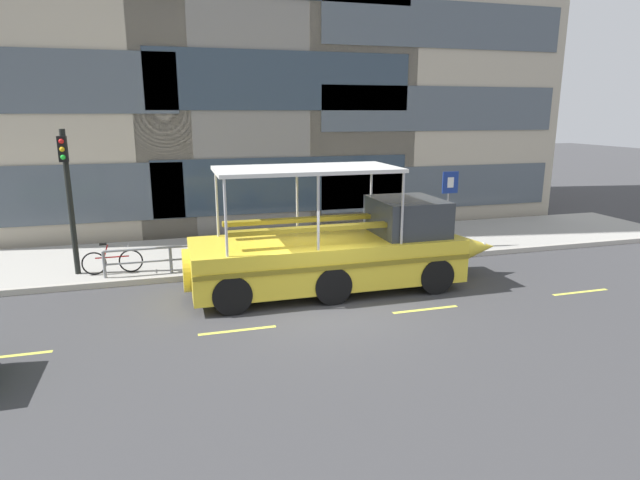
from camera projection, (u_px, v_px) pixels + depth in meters
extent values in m
plane|color=#3D3D3F|center=(324.00, 305.00, 13.78)|extent=(120.00, 120.00, 0.00)
cube|color=#A8A59E|center=(280.00, 249.00, 18.98)|extent=(32.00, 4.80, 0.18)
cube|color=#B2ADA3|center=(296.00, 268.00, 16.66)|extent=(32.00, 0.18, 0.18)
cube|color=#DBD64C|center=(5.00, 356.00, 10.85)|extent=(1.80, 0.12, 0.01)
cube|color=#DBD64C|center=(238.00, 330.00, 12.15)|extent=(1.80, 0.12, 0.01)
cube|color=#DBD64C|center=(425.00, 309.00, 13.44)|extent=(1.80, 0.12, 0.01)
cube|color=#DBD64C|center=(580.00, 292.00, 14.74)|extent=(1.80, 0.12, 0.01)
cube|color=#4C5660|center=(45.00, 196.00, 18.95)|extent=(9.75, 0.06, 2.18)
cube|color=#4C5660|center=(31.00, 81.00, 18.01)|extent=(9.75, 0.06, 2.18)
cube|color=#2D3D4C|center=(286.00, 185.00, 21.34)|extent=(10.46, 0.06, 2.24)
cube|color=#2D3D4C|center=(284.00, 81.00, 20.38)|extent=(10.46, 0.06, 2.24)
cube|color=#B2A893|center=(398.00, 4.00, 26.02)|extent=(11.87, 10.04, 20.24)
cube|color=#4C5660|center=(439.00, 187.00, 23.30)|extent=(10.92, 0.06, 1.86)
cube|color=#4C5660|center=(443.00, 109.00, 22.50)|extent=(10.92, 0.06, 1.86)
cube|color=#4C5660|center=(448.00, 25.00, 21.70)|extent=(10.92, 0.06, 1.86)
cylinder|color=gray|center=(292.00, 239.00, 16.75)|extent=(11.25, 0.07, 0.07)
cylinder|color=gray|center=(292.00, 251.00, 16.85)|extent=(11.25, 0.06, 0.06)
cylinder|color=gray|center=(104.00, 265.00, 15.33)|extent=(0.09, 0.09, 0.80)
cylinder|color=gray|center=(171.00, 260.00, 15.84)|extent=(0.09, 0.09, 0.80)
cylinder|color=gray|center=(233.00, 255.00, 16.34)|extent=(0.09, 0.09, 0.80)
cylinder|color=gray|center=(292.00, 251.00, 16.85)|extent=(0.09, 0.09, 0.80)
cylinder|color=gray|center=(347.00, 247.00, 17.35)|extent=(0.09, 0.09, 0.80)
cylinder|color=gray|center=(399.00, 243.00, 17.86)|extent=(0.09, 0.09, 0.80)
cylinder|color=gray|center=(449.00, 240.00, 18.37)|extent=(0.09, 0.09, 0.80)
cylinder|color=black|center=(70.00, 204.00, 15.33)|extent=(0.16, 0.16, 4.28)
cube|color=black|center=(63.00, 149.00, 14.77)|extent=(0.24, 0.20, 0.72)
sphere|color=red|center=(61.00, 141.00, 14.62)|extent=(0.14, 0.14, 0.14)
sphere|color=gold|center=(62.00, 149.00, 14.67)|extent=(0.14, 0.14, 0.14)
sphere|color=green|center=(63.00, 157.00, 14.72)|extent=(0.14, 0.14, 0.14)
cylinder|color=#4C4F54|center=(448.00, 210.00, 18.60)|extent=(0.08, 0.08, 2.70)
cube|color=navy|center=(450.00, 182.00, 18.32)|extent=(0.60, 0.04, 0.76)
cube|color=white|center=(451.00, 182.00, 18.30)|extent=(0.24, 0.01, 0.36)
torus|color=black|center=(131.00, 261.00, 15.91)|extent=(0.70, 0.04, 0.70)
torus|color=black|center=(94.00, 264.00, 15.63)|extent=(0.70, 0.04, 0.70)
cylinder|color=#B21919|center=(112.00, 257.00, 15.73)|extent=(0.95, 0.04, 0.04)
cylinder|color=#B21919|center=(105.00, 253.00, 15.65)|extent=(0.19, 0.04, 0.51)
cube|color=black|center=(103.00, 244.00, 15.57)|extent=(0.20, 0.08, 0.06)
cylinder|color=#A5A5AA|center=(128.00, 245.00, 15.78)|extent=(0.03, 0.46, 0.03)
cube|color=yellow|center=(327.00, 259.00, 14.80)|extent=(7.49, 2.56, 1.21)
cone|color=yellow|center=(470.00, 248.00, 16.04)|extent=(1.69, 1.14, 1.14)
cylinder|color=yellow|center=(190.00, 270.00, 13.79)|extent=(0.37, 1.14, 1.14)
cube|color=olive|center=(341.00, 267.00, 13.55)|extent=(7.49, 0.04, 0.12)
sphere|color=white|center=(482.00, 246.00, 16.14)|extent=(0.22, 0.22, 0.22)
cube|color=#33383D|center=(407.00, 216.00, 15.20)|extent=(1.87, 2.15, 1.01)
cube|color=silver|center=(307.00, 169.00, 14.05)|extent=(4.87, 2.36, 0.10)
cylinder|color=#B2B2B7|center=(371.00, 196.00, 15.96)|extent=(0.07, 0.07, 1.90)
cylinder|color=#B2B2B7|center=(403.00, 209.00, 13.86)|extent=(0.07, 0.07, 1.90)
cylinder|color=#B2B2B7|center=(297.00, 200.00, 15.34)|extent=(0.07, 0.07, 1.90)
cylinder|color=#B2B2B7|center=(318.00, 214.00, 13.23)|extent=(0.07, 0.07, 1.90)
cylinder|color=#B2B2B7|center=(217.00, 203.00, 14.71)|extent=(0.07, 0.07, 1.90)
cylinder|color=#B2B2B7|center=(226.00, 219.00, 12.61)|extent=(0.07, 0.07, 1.90)
cube|color=olive|center=(302.00, 220.00, 14.98)|extent=(4.48, 0.28, 0.12)
cube|color=olive|center=(313.00, 229.00, 13.83)|extent=(4.48, 0.28, 0.12)
cylinder|color=black|center=(400.00, 254.00, 16.75)|extent=(1.00, 0.28, 1.00)
cylinder|color=black|center=(436.00, 276.00, 14.55)|extent=(1.00, 0.28, 1.00)
cylinder|color=black|center=(309.00, 262.00, 15.94)|extent=(1.00, 0.28, 1.00)
cylinder|color=black|center=(333.00, 286.00, 13.74)|extent=(1.00, 0.28, 1.00)
cylinder|color=black|center=(222.00, 269.00, 15.23)|extent=(1.00, 0.28, 1.00)
cylinder|color=black|center=(232.00, 295.00, 13.04)|extent=(1.00, 0.28, 1.00)
cylinder|color=#47423D|center=(404.00, 233.00, 19.23)|extent=(0.11, 0.11, 0.88)
cylinder|color=#47423D|center=(408.00, 233.00, 19.13)|extent=(0.11, 0.11, 0.88)
cube|color=maroon|center=(407.00, 213.00, 19.00)|extent=(0.36, 0.38, 0.62)
cylinder|color=maroon|center=(401.00, 213.00, 19.13)|extent=(0.08, 0.08, 0.56)
cylinder|color=maroon|center=(412.00, 214.00, 18.88)|extent=(0.08, 0.08, 0.56)
sphere|color=#936B4C|center=(407.00, 200.00, 18.89)|extent=(0.24, 0.24, 0.24)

